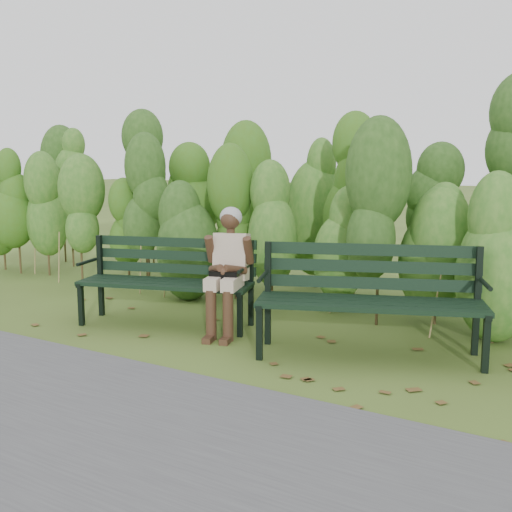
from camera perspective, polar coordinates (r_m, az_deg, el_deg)
The scene contains 7 objects.
ground at distance 5.62m, azimuth -1.83°, elevation -8.05°, with size 80.00×80.00×0.00m, color #475922.
footpath at distance 4.06m, azimuth -19.37°, elevation -15.38°, with size 60.00×2.50×0.01m, color #474749.
hedge_band at distance 7.03m, azimuth 6.31°, elevation 5.74°, with size 11.04×1.67×2.42m.
leaf_litter at distance 5.71m, azimuth -8.10°, elevation -7.85°, with size 5.52×2.10×0.01m.
bench_left at distance 6.16m, azimuth -8.30°, elevation -1.71°, with size 1.84×1.04×0.87m.
bench_right at distance 5.20m, azimuth 10.79°, elevation -3.28°, with size 1.98×1.23×0.94m.
seated_woman at distance 5.74m, azimuth -2.71°, elevation -0.59°, with size 0.51×0.73×1.22m.
Camera 1 is at (2.89, -4.54, 1.64)m, focal length 42.00 mm.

